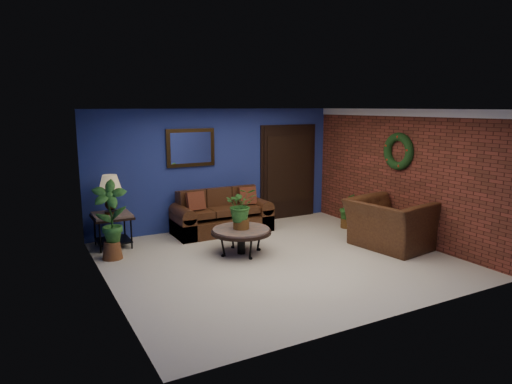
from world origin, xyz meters
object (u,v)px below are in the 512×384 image
end_table (112,221)px  table_lamp (110,190)px  coffee_table (241,232)px  armchair (390,224)px  side_chair (245,205)px  sofa (221,218)px

end_table → table_lamp: 0.59m
coffee_table → armchair: armchair is taller
side_chair → coffee_table: bearing=-131.2°
end_table → table_lamp: size_ratio=1.01×
coffee_table → table_lamp: table_lamp is taller
table_lamp → sofa: bearing=0.7°
end_table → table_lamp: bearing=90.0°
sofa → table_lamp: (-2.17, -0.02, 0.78)m
coffee_table → end_table: (-1.90, 1.47, 0.09)m
armchair → side_chair: bearing=25.6°
coffee_table → end_table: size_ratio=1.53×
coffee_table → table_lamp: bearing=142.3°
sofa → table_lamp: size_ratio=2.90×
table_lamp → end_table: bearing=-90.0°
sofa → coffee_table: bearing=-100.3°
table_lamp → side_chair: table_lamp is taller
sofa → coffee_table: size_ratio=1.89×
sofa → armchair: bearing=-47.2°
side_chair → armchair: (1.69, -2.50, -0.04)m
coffee_table → side_chair: side_chair is taller
table_lamp → side_chair: 2.82m
sofa → side_chair: (0.59, 0.04, 0.19)m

